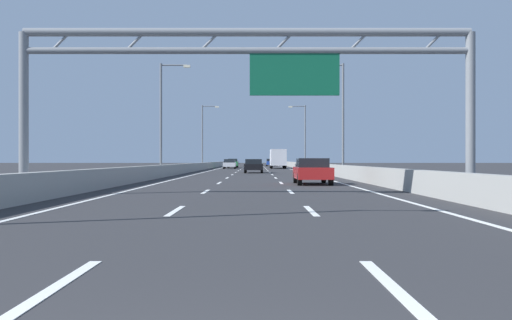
{
  "coord_description": "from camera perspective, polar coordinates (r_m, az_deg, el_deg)",
  "views": [
    {
      "loc": [
        0.34,
        -2.58,
        1.37
      ],
      "look_at": [
        0.45,
        76.43,
        1.3
      ],
      "focal_mm": 39.89,
      "sensor_mm": 36.0,
      "label": 1
    }
  ],
  "objects": [
    {
      "name": "lane_dash_left_8",
      "position": [
        78.12,
        -1.65,
        -0.95
      ],
      "size": [
        0.16,
        3.0,
        0.01
      ],
      "primitive_type": "cube",
      "color": "white",
      "rests_on": "ground_plane"
    },
    {
      "name": "edge_line_left",
      "position": [
        90.76,
        -3.61,
        -0.81
      ],
      "size": [
        0.16,
        176.0,
        0.01
      ],
      "primitive_type": "cube",
      "color": "white",
      "rests_on": "ground_plane"
    },
    {
      "name": "lane_dash_right_3",
      "position": [
        33.14,
        2.45,
        -2.31
      ],
      "size": [
        0.16,
        3.0,
        0.01
      ],
      "primitive_type": "cube",
      "color": "white",
      "rests_on": "ground_plane"
    },
    {
      "name": "barrier_left",
      "position": [
        112.82,
        -3.76,
        -0.41
      ],
      "size": [
        0.45,
        220.0,
        0.95
      ],
      "color": "#9E9E99",
      "rests_on": "ground_plane"
    },
    {
      "name": "yellow_car",
      "position": [
        132.34,
        1.34,
        -0.21
      ],
      "size": [
        1.84,
        4.24,
        1.55
      ],
      "color": "yellow",
      "rests_on": "ground_plane"
    },
    {
      "name": "barrier_right",
      "position": [
        112.77,
        3.26,
        -0.41
      ],
      "size": [
        0.45,
        220.0,
        0.95
      ],
      "color": "#9E9E99",
      "rests_on": "ground_plane"
    },
    {
      "name": "lane_dash_right_6",
      "position": [
        60.11,
        1.32,
        -1.25
      ],
      "size": [
        0.16,
        3.0,
        0.01
      ],
      "primitive_type": "cube",
      "color": "white",
      "rests_on": "ground_plane"
    },
    {
      "name": "green_car",
      "position": [
        95.28,
        -2.41,
        -0.31
      ],
      "size": [
        1.71,
        4.69,
        1.5
      ],
      "color": "#1E7A38",
      "rests_on": "ground_plane"
    },
    {
      "name": "lane_dash_left_7",
      "position": [
        69.13,
        -1.85,
        -1.08
      ],
      "size": [
        0.16,
        3.0,
        0.01
      ],
      "primitive_type": "cube",
      "color": "white",
      "rests_on": "ground_plane"
    },
    {
      "name": "streetlamp_left_mid",
      "position": [
        48.77,
        -9.32,
        4.79
      ],
      "size": [
        2.58,
        0.28,
        9.5
      ],
      "color": "slate",
      "rests_on": "ground_plane"
    },
    {
      "name": "lane_dash_right_13",
      "position": [
        123.1,
        0.6,
        -0.59
      ],
      "size": [
        0.16,
        3.0,
        0.01
      ],
      "primitive_type": "cube",
      "color": "white",
      "rests_on": "ground_plane"
    },
    {
      "name": "white_car",
      "position": [
        84.47,
        -2.73,
        -0.39
      ],
      "size": [
        1.83,
        4.1,
        1.43
      ],
      "color": "silver",
      "rests_on": "ground_plane"
    },
    {
      "name": "lane_dash_right_2",
      "position": [
        24.16,
        3.39,
        -3.18
      ],
      "size": [
        0.16,
        3.0,
        0.01
      ],
      "primitive_type": "cube",
      "color": "white",
      "rests_on": "ground_plane"
    },
    {
      "name": "lane_dash_left_11",
      "position": [
        105.11,
        -1.24,
        -0.7
      ],
      "size": [
        0.16,
        3.0,
        0.01
      ],
      "primitive_type": "cube",
      "color": "white",
      "rests_on": "ground_plane"
    },
    {
      "name": "lane_dash_left_14",
      "position": [
        132.1,
        -1.01,
        -0.54
      ],
      "size": [
        0.16,
        3.0,
        0.01
      ],
      "primitive_type": "cube",
      "color": "white",
      "rests_on": "ground_plane"
    },
    {
      "name": "lane_dash_right_15",
      "position": [
        141.09,
        0.52,
        -0.51
      ],
      "size": [
        0.16,
        3.0,
        0.01
      ],
      "primitive_type": "cube",
      "color": "white",
      "rests_on": "ground_plane"
    },
    {
      "name": "streetlamp_right_far",
      "position": [
        85.39,
        4.72,
        2.75
      ],
      "size": [
        2.58,
        0.28,
        9.5
      ],
      "color": "slate",
      "rests_on": "ground_plane"
    },
    {
      "name": "lane_dash_right_12",
      "position": [
        114.1,
        0.66,
        -0.64
      ],
      "size": [
        0.16,
        3.0,
        0.01
      ],
      "primitive_type": "cube",
      "color": "white",
      "rests_on": "ground_plane"
    },
    {
      "name": "lane_dash_right_7",
      "position": [
        69.11,
        1.13,
        -1.08
      ],
      "size": [
        0.16,
        3.0,
        0.01
      ],
      "primitive_type": "cube",
      "color": "white",
      "rests_on": "ground_plane"
    },
    {
      "name": "lane_dash_right_4",
      "position": [
        42.13,
        1.91,
        -1.81
      ],
      "size": [
        0.16,
        3.0,
        0.01
      ],
      "primitive_type": "cube",
      "color": "white",
      "rests_on": "ground_plane"
    },
    {
      "name": "lane_dash_right_11",
      "position": [
        105.1,
        0.72,
        -0.7
      ],
      "size": [
        0.16,
        3.0,
        0.01
      ],
      "primitive_type": "cube",
      "color": "white",
      "rests_on": "ground_plane"
    },
    {
      "name": "lane_dash_left_12",
      "position": [
        114.11,
        -1.15,
        -0.64
      ],
      "size": [
        0.16,
        3.0,
        0.01
      ],
      "primitive_type": "cube",
      "color": "white",
      "rests_on": "ground_plane"
    },
    {
      "name": "lane_dash_right_14",
      "position": [
        132.1,
        0.56,
        -0.54
      ],
      "size": [
        0.16,
        3.0,
        0.01
      ],
      "primitive_type": "cube",
      "color": "white",
      "rests_on": "ground_plane"
    },
    {
      "name": "lane_dash_left_15",
      "position": [
        141.1,
        -0.95,
        -0.51
      ],
      "size": [
        0.16,
        3.0,
        0.01
      ],
      "primitive_type": "cube",
      "color": "white",
      "rests_on": "ground_plane"
    },
    {
      "name": "lane_dash_left_10",
      "position": [
        96.11,
        -1.35,
        -0.77
      ],
      "size": [
        0.16,
        3.0,
        0.01
      ],
      "primitive_type": "cube",
      "color": "white",
      "rests_on": "ground_plane"
    },
    {
      "name": "lane_dash_left_3",
      "position": [
        33.18,
        -3.78,
        -2.31
      ],
      "size": [
        0.16,
        3.0,
        0.01
      ],
      "primitive_type": "cube",
      "color": "white",
      "rests_on": "ground_plane"
    },
    {
      "name": "streetlamp_right_mid",
      "position": [
        48.67,
        8.37,
        4.8
      ],
      "size": [
        2.58,
        0.28,
        9.5
      ],
      "color": "slate",
      "rests_on": "ground_plane"
    },
    {
      "name": "lane_dash_left_16",
      "position": [
        150.1,
        -0.89,
        -0.47
      ],
      "size": [
        0.16,
        3.0,
        0.01
      ],
      "primitive_type": "cube",
      "color": "white",
      "rests_on": "ground_plane"
    },
    {
      "name": "lane_dash_left_5",
      "position": [
        51.14,
        -2.48,
        -1.48
      ],
      "size": [
        0.16,
        3.0,
        0.01
      ],
      "primitive_type": "cube",
      "color": "white",
      "rests_on": "ground_plane"
    },
    {
      "name": "lane_dash_left_17",
      "position": [
        159.1,
        -0.85,
        -0.44
      ],
      "size": [
        0.16,
        3.0,
        0.01
      ],
      "primitive_type": "cube",
      "color": "white",
      "rests_on": "ground_plane"
    },
    {
      "name": "lane_dash_left_4",
      "position": [
        42.16,
        -2.99,
        -1.8
      ],
      "size": [
        0.16,
        3.0,
        0.01
      ],
      "primitive_type": "cube",
      "color": "white",
      "rests_on": "ground_plane"
    },
    {
      "name": "lane_dash_right_10",
      "position": [
        96.1,
        0.79,
        -0.77
      ],
      "size": [
        0.16,
        3.0,
        0.01
      ],
      "primitive_type": "cube",
      "color": "white",
      "rests_on": "ground_plane"
    },
    {
      "name": "black_car",
      "position": [
        58.14,
        -0.32,
        -0.58
      ],
      "size": [
        1.89,
        4.47,
        1.41
      ],
      "color": "black",
      "rests_on": "ground_plane"
    },
    {
      "name": "silver_car",
      "position": [
        126.99,
        -0.16,
        -0.23
      ],
      "size": [
        1.82,
        4.63,
        1.47
      ],
      "color": "#A8ADB2",
      "rests_on": "ground_plane"
    },
    {
      "name": "lane_dash_left_2",
      "position": [
        24.21,
        -5.15,
        -3.18
      ],
      "size": [
        0.16,
        3.0,
        0.01
      ],
      "primitive_type": "cube",
      "color": "white",
      "rests_on": "ground_plane"
    },
    {
      "name": "box_truck",
      "position": [
        86.34,
        2.13,
        0.19
      ],
      "size": [
        2.3,
        8.14,
        2.89
      ],
      "color": "silver",
      "rests_on": "ground_plane"
    },
    {
      "name": "lane_dash_left_0",
      "position": [
        6.59,
        -19.45,
        -11.88
      ],
      "size": [
        0.16,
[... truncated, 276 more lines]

